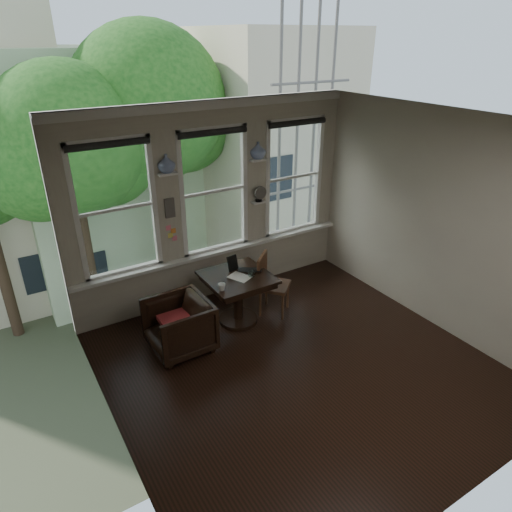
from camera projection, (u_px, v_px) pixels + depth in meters
ground at (299, 366)px, 5.79m from camera, size 4.50×4.50×0.00m
ceiling at (311, 124)px, 4.47m from camera, size 4.50×4.50×0.00m
wall_back at (214, 204)px, 6.85m from camera, size 4.50×0.00×4.50m
wall_front at (487, 376)px, 3.41m from camera, size 4.50×0.00×4.50m
wall_left at (103, 320)px, 4.07m from camera, size 0.00×4.50×4.50m
wall_right at (437, 222)px, 6.19m from camera, size 0.00×4.50×4.50m
window_left at (116, 209)px, 6.08m from camera, size 1.10×0.12×1.90m
window_center at (213, 191)px, 6.76m from camera, size 1.10×0.12×1.90m
window_right at (292, 177)px, 7.45m from camera, size 1.10×0.12×1.90m
shelf_left at (167, 174)px, 6.17m from camera, size 0.26×0.16×0.03m
shelf_right at (258, 160)px, 6.85m from camera, size 0.26×0.16×0.03m
intercom at (169, 208)px, 6.41m from camera, size 0.14×0.06×0.28m
sticky_notes at (171, 231)px, 6.57m from camera, size 0.16×0.01×0.24m
desk_fan at (259, 196)px, 7.09m from camera, size 0.20×0.20×0.24m
vase_left at (166, 163)px, 6.11m from camera, size 0.24×0.24×0.25m
vase_right at (258, 150)px, 6.79m from camera, size 0.24×0.24×0.25m
table at (238, 299)px, 6.54m from camera, size 0.90×0.90×0.75m
armchair_left at (179, 326)px, 5.96m from camera, size 0.81×0.78×0.72m
cushion_red at (179, 320)px, 5.92m from camera, size 0.45×0.45×0.06m
side_chair_right at (274, 285)px, 6.73m from camera, size 0.59×0.59×0.92m
laptop at (250, 272)px, 6.46m from camera, size 0.40×0.37×0.03m
mug at (222, 287)px, 6.01m from camera, size 0.12×0.12×0.09m
drinking_glass at (252, 274)px, 6.34m from camera, size 0.12×0.12×0.09m
tablet at (233, 263)px, 6.50m from camera, size 0.17×0.10×0.22m
papers at (240, 277)px, 6.35m from camera, size 0.32×0.36×0.00m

